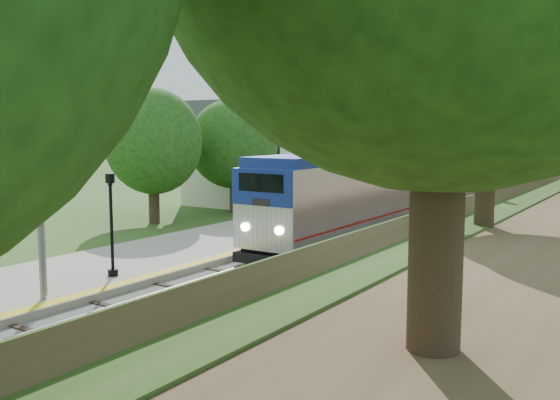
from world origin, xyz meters
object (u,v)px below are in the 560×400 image
Objects in this scene: station_building at (245,152)px; signal_farside at (467,174)px; signal_gantry at (538,140)px; signal_platform at (38,186)px; train at (560,155)px; lamppost_far at (112,231)px.

station_building is 1.38× the size of signal_farside.
signal_gantry is 1.35× the size of signal_farside.
signal_gantry is at bearing 84.02° from signal_platform.
train is 23.35× the size of signal_platform.
station_building reaches higher than lamppost_far.
signal_platform is (11.10, -26.26, 0.05)m from station_building.
signal_farside is at bearing -26.75° from station_building.
lamppost_far is 4.09m from signal_platform.
station_building is 0.06× the size of train.
signal_platform is at bearing -67.09° from station_building.
signal_gantry is at bearing 82.88° from lamppost_far.
lamppost_far is 0.63× the size of signal_farside.
station_building is at bearing 153.25° from signal_farside.
train is at bearing 87.35° from lamppost_far.
signal_platform is 18.47m from signal_farside.
station_building reaches higher than signal_farside.
signal_platform is (-5.37, -51.25, -0.68)m from signal_gantry.
train is at bearing 75.09° from station_building.
signal_farside is at bearing -83.95° from signal_gantry.
train is (14.00, 52.55, -1.80)m from station_building.
signal_farside is at bearing 52.34° from lamppost_far.
lamppost_far is at bearing -127.66° from signal_farside.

